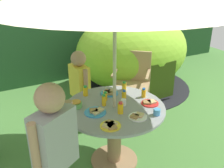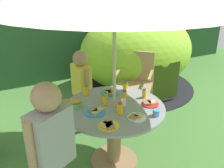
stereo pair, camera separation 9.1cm
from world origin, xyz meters
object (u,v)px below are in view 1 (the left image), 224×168
at_px(child_in_yellow_shirt, 80,82).
at_px(snack_bowl, 76,104).
at_px(juice_bottle_center_front, 120,108).
at_px(wooden_chair, 132,78).
at_px(juice_bottle_center_back, 144,93).
at_px(juice_bottle_near_left, 104,100).
at_px(plate_mid_right, 110,125).
at_px(juice_bottle_spot_b, 85,91).
at_px(child_in_grey_shirt, 54,140).
at_px(cup_far, 123,102).
at_px(cup_near, 157,112).
at_px(plate_far_right, 96,112).
at_px(garden_table, 114,125).
at_px(juice_bottle_mid_left, 124,86).
at_px(plate_near_right, 109,93).
at_px(juice_bottle_spot_a, 105,96).
at_px(plate_far_left, 150,103).
at_px(dome_tent, 133,51).
at_px(plate_front_edge, 138,116).
at_px(juice_bottle_back_edge, 124,95).

height_order(child_in_yellow_shirt, snack_bowl, child_in_yellow_shirt).
bearing_deg(child_in_yellow_shirt, juice_bottle_center_front, -1.77).
distance_m(wooden_chair, child_in_yellow_shirt, 0.96).
xyz_separation_m(snack_bowl, juice_bottle_center_back, (0.78, -0.14, 0.01)).
height_order(wooden_chair, juice_bottle_near_left, wooden_chair).
xyz_separation_m(plate_mid_right, juice_bottle_spot_b, (0.05, 0.72, 0.04)).
xyz_separation_m(child_in_grey_shirt, juice_bottle_near_left, (0.70, 0.53, -0.06)).
bearing_deg(snack_bowl, cup_far, -23.07).
bearing_deg(cup_near, plate_far_right, 148.14).
bearing_deg(cup_far, plate_far_right, -178.40).
bearing_deg(garden_table, snack_bowl, 153.25).
bearing_deg(juice_bottle_mid_left, snack_bowl, -168.64).
relative_size(child_in_grey_shirt, plate_near_right, 6.36).
bearing_deg(juice_bottle_spot_a, wooden_chair, 42.27).
height_order(plate_far_right, plate_far_left, same).
bearing_deg(child_in_yellow_shirt, dome_tent, 117.80).
xyz_separation_m(juice_bottle_mid_left, juice_bottle_spot_a, (-0.33, -0.14, -0.00)).
height_order(plate_front_edge, juice_bottle_near_left, juice_bottle_near_left).
relative_size(juice_bottle_near_left, juice_bottle_mid_left, 1.23).
relative_size(wooden_chair, plate_mid_right, 4.82).
relative_size(juice_bottle_spot_a, juice_bottle_spot_b, 0.83).
xyz_separation_m(garden_table, juice_bottle_center_back, (0.41, 0.04, 0.28)).
xyz_separation_m(child_in_yellow_shirt, plate_mid_right, (-0.13, -1.12, 0.01)).
relative_size(plate_near_right, cup_near, 2.94).
distance_m(garden_table, cup_near, 0.53).
relative_size(child_in_grey_shirt, snack_bowl, 10.08).
relative_size(garden_table, snack_bowl, 8.27).
bearing_deg(child_in_yellow_shirt, cup_near, 12.16).
bearing_deg(juice_bottle_back_edge, child_in_yellow_shirt, 111.62).
height_order(plate_far_left, juice_bottle_back_edge, juice_bottle_back_edge).
xyz_separation_m(snack_bowl, plate_far_right, (0.13, -0.21, -0.03)).
distance_m(snack_bowl, juice_bottle_spot_b, 0.29).
bearing_deg(plate_far_right, child_in_yellow_shirt, 79.81).
bearing_deg(juice_bottle_back_edge, cup_far, -122.95).
xyz_separation_m(plate_mid_right, juice_bottle_spot_a, (0.20, 0.51, 0.03)).
relative_size(dome_tent, plate_far_right, 10.09).
xyz_separation_m(dome_tent, child_in_grey_shirt, (-2.15, -2.23, 0.15)).
distance_m(plate_far_right, cup_near, 0.63).
xyz_separation_m(child_in_grey_shirt, plate_far_right, (0.55, 0.43, -0.11)).
relative_size(plate_mid_right, juice_bottle_center_front, 1.57).
distance_m(dome_tent, child_in_grey_shirt, 3.10).
bearing_deg(juice_bottle_spot_b, plate_far_right, -98.79).
bearing_deg(plate_far_left, cup_near, -108.87).
height_order(plate_front_edge, cup_near, cup_near).
bearing_deg(cup_near, child_in_yellow_shirt, 108.43).
bearing_deg(wooden_chair, cup_near, -71.26).
bearing_deg(plate_near_right, cup_near, -73.55).
relative_size(dome_tent, juice_bottle_center_front, 17.99).
relative_size(juice_bottle_back_edge, cup_far, 1.62).
height_order(dome_tent, juice_bottle_center_front, dome_tent).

